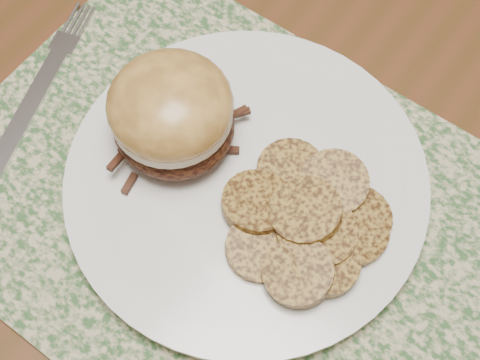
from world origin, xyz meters
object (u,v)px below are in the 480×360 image
pork_sandwich (171,113)px  fork (41,87)px  dinner_plate (246,182)px  dining_table (318,256)px

pork_sandwich → fork: size_ratio=0.65×
dinner_plate → fork: size_ratio=1.42×
dining_table → dinner_plate: bearing=-167.7°
dinner_plate → fork: bearing=-172.0°
fork → dining_table: bearing=-8.2°
fork → dinner_plate: bearing=-9.3°
dining_table → dinner_plate: (-0.07, -0.01, 0.09)m
dining_table → pork_sandwich: pork_sandwich is taller
dinner_plate → pork_sandwich: bearing=-176.7°
fork → pork_sandwich: bearing=-6.9°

